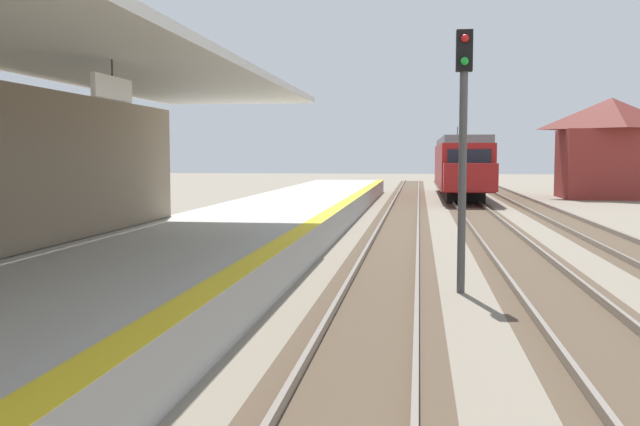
% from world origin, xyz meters
% --- Properties ---
extents(station_platform, '(5.00, 80.00, 0.91)m').
position_xyz_m(station_platform, '(-2.50, 16.00, 0.45)').
color(station_platform, '#A8A8A3').
rests_on(station_platform, ground).
extents(track_pair_nearest_platform, '(2.34, 120.00, 0.16)m').
position_xyz_m(track_pair_nearest_platform, '(1.90, 20.00, 0.05)').
color(track_pair_nearest_platform, '#4C3D2D').
rests_on(track_pair_nearest_platform, ground).
extents(track_pair_middle, '(2.34, 120.00, 0.16)m').
position_xyz_m(track_pair_middle, '(5.30, 20.00, 0.05)').
color(track_pair_middle, '#4C3D2D').
rests_on(track_pair_middle, ground).
extents(approaching_train, '(2.93, 19.60, 4.76)m').
position_xyz_m(approaching_train, '(5.30, 49.90, 2.18)').
color(approaching_train, maroon).
rests_on(approaching_train, ground).
extents(rail_signal_post, '(0.32, 0.34, 5.20)m').
position_xyz_m(rail_signal_post, '(3.49, 16.13, 3.19)').
color(rail_signal_post, '#4C4C4C').
rests_on(rail_signal_post, ground).
extents(distant_trackside_house, '(6.60, 5.28, 6.40)m').
position_xyz_m(distant_trackside_house, '(14.71, 50.00, 3.34)').
color(distant_trackside_house, maroon).
rests_on(distant_trackside_house, ground).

